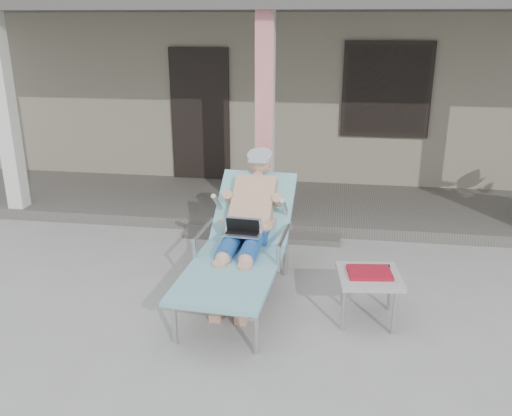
# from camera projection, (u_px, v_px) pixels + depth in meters

# --- Properties ---
(ground) EXTENTS (60.00, 60.00, 0.00)m
(ground) POSITION_uv_depth(u_px,v_px,m) (234.00, 311.00, 5.21)
(ground) COLOR #9E9E99
(ground) RESTS_ON ground
(house) EXTENTS (10.40, 5.40, 3.30)m
(house) POSITION_uv_depth(u_px,v_px,m) (295.00, 72.00, 10.73)
(house) COLOR gray
(house) RESTS_ON ground
(porch_deck) EXTENTS (10.00, 2.00, 0.15)m
(porch_deck) POSITION_uv_depth(u_px,v_px,m) (272.00, 204.00, 7.99)
(porch_deck) COLOR #605B56
(porch_deck) RESTS_ON ground
(porch_overhang) EXTENTS (10.00, 2.30, 2.85)m
(porch_overhang) POSITION_uv_depth(u_px,v_px,m) (274.00, 9.00, 7.04)
(porch_overhang) COLOR silver
(porch_overhang) RESTS_ON porch_deck
(porch_step) EXTENTS (2.00, 0.30, 0.07)m
(porch_step) POSITION_uv_depth(u_px,v_px,m) (261.00, 236.00, 6.93)
(porch_step) COLOR #605B56
(porch_step) RESTS_ON ground
(lounger) EXTENTS (0.95, 2.22, 1.42)m
(lounger) POSITION_uv_depth(u_px,v_px,m) (244.00, 211.00, 5.33)
(lounger) COLOR #B7B7BC
(lounger) RESTS_ON ground
(side_table) EXTENTS (0.62, 0.62, 0.50)m
(side_table) POSITION_uv_depth(u_px,v_px,m) (369.00, 279.00, 4.93)
(side_table) COLOR #AAA9A5
(side_table) RESTS_ON ground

